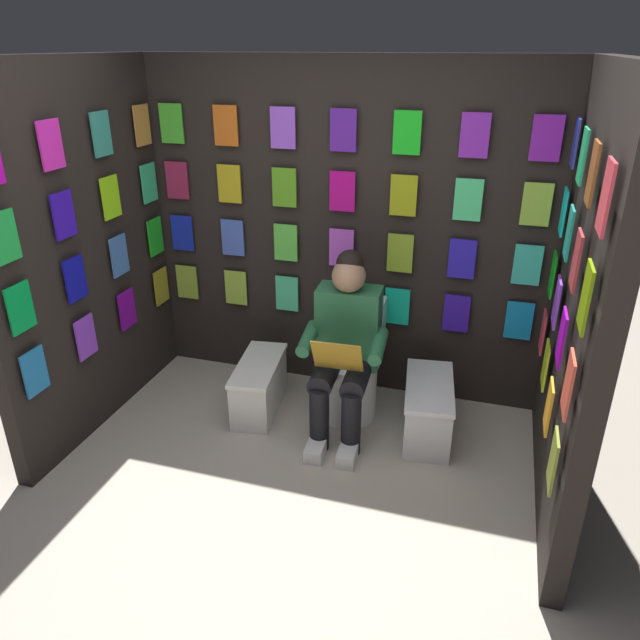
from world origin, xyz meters
name	(u,v)px	position (x,y,z in m)	size (l,w,h in m)	color
ground_plane	(256,540)	(0.00, 0.00, 0.00)	(30.00, 30.00, 0.00)	#B2A899
display_wall_back	(345,233)	(0.00, -1.73, 1.14)	(2.87, 0.14, 2.28)	black
display_wall_left	(579,307)	(-1.43, -0.84, 1.14)	(0.14, 1.68, 2.28)	black
display_wall_right	(85,254)	(1.43, -0.84, 1.14)	(0.14, 1.68, 2.28)	black
toilet	(351,367)	(-0.16, -1.34, 0.33)	(0.41, 0.56, 0.77)	white
person_reading	(345,346)	(-0.17, -1.11, 0.60)	(0.54, 0.70, 1.19)	#286B42
comic_longbox_near	(428,409)	(-0.71, -1.19, 0.19)	(0.38, 0.69, 0.37)	silver
comic_longbox_far	(259,386)	(0.44, -1.16, 0.18)	(0.35, 0.67, 0.36)	white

